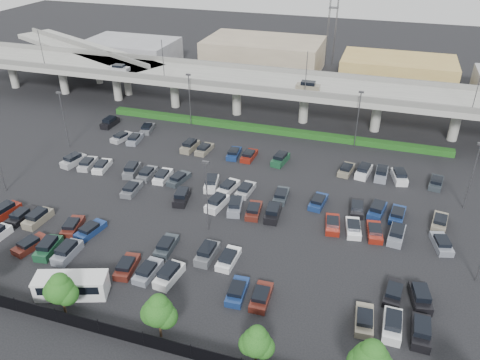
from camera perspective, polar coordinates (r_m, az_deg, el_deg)
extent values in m
plane|color=black|center=(69.27, -1.50, -2.31)|extent=(280.00, 280.00, 0.00)
cube|color=gray|center=(94.17, 4.91, 11.49)|extent=(150.00, 13.00, 1.10)
cube|color=slate|center=(88.07, 3.98, 10.92)|extent=(150.00, 0.50, 1.00)
cube|color=slate|center=(99.67, 5.80, 13.14)|extent=(150.00, 0.50, 1.00)
cylinder|color=gray|center=(126.00, -25.96, 11.58)|extent=(1.80, 1.80, 6.70)
cube|color=slate|center=(125.19, -26.28, 12.93)|extent=(2.60, 9.75, 0.50)
cylinder|color=gray|center=(117.07, -20.76, 11.41)|extent=(1.80, 1.80, 6.70)
cube|color=slate|center=(116.20, -21.05, 12.87)|extent=(2.60, 9.75, 0.50)
cylinder|color=gray|center=(109.21, -14.78, 11.10)|extent=(1.80, 1.80, 6.70)
cube|color=slate|center=(108.28, -15.00, 12.67)|extent=(2.60, 9.75, 0.50)
cylinder|color=gray|center=(102.67, -7.98, 10.60)|extent=(1.80, 1.80, 6.70)
cube|color=slate|center=(101.68, -8.11, 12.27)|extent=(2.60, 9.75, 0.50)
cylinder|color=gray|center=(97.71, -0.40, 9.88)|extent=(1.80, 1.80, 6.70)
cube|color=slate|center=(96.67, -0.41, 11.63)|extent=(2.60, 9.75, 0.50)
cylinder|color=gray|center=(94.58, 7.79, 8.90)|extent=(1.80, 1.80, 6.70)
cube|color=slate|center=(93.50, 7.93, 10.70)|extent=(2.60, 9.75, 0.50)
cylinder|color=gray|center=(93.46, 16.31, 7.68)|extent=(1.80, 1.80, 6.70)
cube|color=slate|center=(92.37, 16.59, 9.48)|extent=(2.60, 9.75, 0.50)
cylinder|color=gray|center=(94.43, 24.78, 6.30)|extent=(1.80, 1.80, 6.70)
cube|color=slate|center=(93.35, 25.19, 8.06)|extent=(2.60, 9.75, 0.50)
cube|color=#A8A9AD|center=(103.82, -14.54, 12.99)|extent=(4.40, 1.82, 0.82)
cube|color=black|center=(103.65, -14.59, 13.32)|extent=(2.30, 1.60, 0.50)
cube|color=gray|center=(89.96, 8.28, 11.12)|extent=(4.40, 1.82, 1.05)
cube|color=black|center=(89.70, 8.32, 11.61)|extent=(2.60, 1.60, 0.65)
cylinder|color=#444448|center=(109.73, -23.04, 14.46)|extent=(0.14, 0.14, 8.00)
cylinder|color=#444448|center=(94.51, -9.36, 14.17)|extent=(0.14, 0.14, 8.00)
cylinder|color=#444448|center=(85.98, 8.06, 12.68)|extent=(0.14, 0.14, 8.00)
cylinder|color=#444448|center=(86.14, 26.93, 9.77)|extent=(0.14, 0.14, 8.00)
cube|color=gray|center=(125.05, -18.47, 14.79)|extent=(50.93, 30.13, 1.10)
cube|color=slate|center=(124.81, -18.54, 15.25)|extent=(47.34, 22.43, 1.00)
cylinder|color=gray|center=(142.43, -22.24, 14.23)|extent=(1.60, 1.60, 6.70)
cylinder|color=gray|center=(132.00, -19.79, 13.55)|extent=(1.60, 1.60, 6.70)
cylinder|color=gray|center=(121.85, -16.93, 12.73)|extent=(1.60, 1.60, 6.70)
cylinder|color=gray|center=(112.08, -13.60, 11.73)|extent=(1.60, 1.60, 6.70)
cube|color=#1B4213|center=(90.23, 3.69, 6.12)|extent=(66.00, 1.60, 1.10)
cube|color=black|center=(49.26, -12.74, -18.18)|extent=(70.00, 0.06, 1.80)
cylinder|color=black|center=(56.23, -25.65, -13.53)|extent=(0.10, 0.10, 2.00)
cylinder|color=black|center=(53.40, -21.50, -15.11)|extent=(0.10, 0.10, 2.00)
cylinder|color=black|center=(50.91, -16.86, -16.76)|extent=(0.10, 0.10, 2.00)
cylinder|color=black|center=(48.80, -11.68, -18.44)|extent=(0.10, 0.10, 2.00)
cylinder|color=black|center=(47.14, -5.97, -20.10)|extent=(0.10, 0.10, 2.00)
cylinder|color=#332316|center=(54.10, -20.65, -14.23)|extent=(0.26, 0.26, 1.96)
sphere|color=#134612|center=(52.54, -21.12, -12.35)|extent=(3.04, 3.04, 3.04)
sphere|color=#134612|center=(52.57, -20.32, -12.93)|extent=(2.39, 2.39, 2.39)
sphere|color=#134612|center=(53.03, -21.63, -12.48)|extent=(2.39, 2.39, 2.39)
sphere|color=#134612|center=(52.03, -21.19, -11.57)|extent=(2.06, 2.06, 2.06)
cylinder|color=#332316|center=(49.37, -9.69, -17.49)|extent=(0.26, 0.26, 1.97)
sphere|color=#134612|center=(47.63, -9.95, -15.52)|extent=(3.07, 3.07, 3.07)
sphere|color=#134612|center=(47.83, -9.04, -16.12)|extent=(2.41, 2.41, 2.41)
sphere|color=#134612|center=(48.04, -10.62, -15.67)|extent=(2.41, 2.41, 2.41)
sphere|color=#134612|center=(47.08, -9.93, -14.69)|extent=(2.08, 2.08, 2.08)
cylinder|color=#332316|center=(46.57, 1.94, -20.93)|extent=(0.26, 0.26, 1.80)
sphere|color=#134612|center=(44.89, 1.99, -19.17)|extent=(2.79, 2.79, 2.79)
sphere|color=#134612|center=(45.23, 2.85, -19.67)|extent=(2.19, 2.19, 2.19)
sphere|color=#134612|center=(45.16, 1.24, -19.33)|extent=(2.19, 2.19, 2.19)
sphere|color=#134612|center=(44.36, 2.10, -18.39)|extent=(1.89, 1.89, 1.89)
sphere|color=#134612|center=(43.42, 15.89, -19.57)|extent=(2.33, 2.33, 2.33)
cube|color=silver|center=(55.93, -19.82, -12.13)|extent=(8.17, 4.95, 2.26)
cube|color=black|center=(55.59, -19.92, -11.71)|extent=(7.18, 4.66, 1.02)
cube|color=silver|center=(55.13, -20.05, -11.15)|extent=(8.31, 5.09, 0.27)
cube|color=#551E16|center=(65.18, -24.19, -7.24)|extent=(2.75, 4.69, 0.82)
cube|color=black|center=(64.72, -24.41, -6.89)|extent=(2.07, 2.60, 0.50)
cube|color=#1B4E2F|center=(63.49, -22.30, -7.73)|extent=(2.45, 4.62, 1.05)
cube|color=black|center=(63.02, -22.44, -7.14)|extent=(1.97, 2.81, 0.65)
cube|color=gray|center=(61.94, -20.29, -8.31)|extent=(1.91, 4.44, 1.05)
cube|color=black|center=(61.46, -20.42, -7.71)|extent=(1.66, 2.63, 0.65)
cube|color=#551E16|center=(57.90, -13.60, -10.26)|extent=(2.38, 4.60, 0.82)
cube|color=black|center=(57.37, -13.77, -9.90)|extent=(1.89, 2.49, 0.50)
cube|color=gray|center=(56.73, -11.15, -10.90)|extent=(2.04, 4.49, 0.82)
cube|color=black|center=(56.19, -11.31, -10.54)|extent=(1.71, 2.38, 0.50)
cube|color=white|center=(55.59, -8.61, -11.46)|extent=(2.32, 4.58, 1.05)
cube|color=black|center=(55.06, -8.67, -10.82)|extent=(1.90, 2.77, 0.65)
cube|color=navy|center=(53.22, -0.32, -13.48)|extent=(2.07, 4.50, 0.82)
cube|color=black|center=(52.65, -0.39, -13.12)|extent=(1.73, 2.39, 0.50)
cube|color=#551E16|center=(52.67, 2.61, -14.09)|extent=(1.93, 4.44, 0.82)
cube|color=black|center=(52.10, 2.57, -13.74)|extent=(1.66, 2.34, 0.50)
cube|color=gray|center=(51.88, 14.90, -16.23)|extent=(2.10, 4.51, 0.82)
cube|color=black|center=(51.30, 14.97, -15.89)|extent=(1.75, 2.40, 0.50)
cube|color=white|center=(51.97, 18.04, -16.57)|extent=(1.87, 4.42, 1.05)
cube|color=black|center=(51.39, 18.19, -15.93)|extent=(1.63, 2.62, 0.65)
cube|color=black|center=(52.28, 21.16, -16.94)|extent=(1.87, 4.42, 1.05)
cube|color=black|center=(51.71, 21.33, -16.31)|extent=(1.63, 2.62, 0.65)
cube|color=maroon|center=(73.16, -26.72, -3.51)|extent=(2.46, 4.62, 1.05)
cube|color=black|center=(72.75, -26.87, -2.97)|extent=(1.97, 2.81, 0.65)
cube|color=black|center=(71.45, -25.08, -4.01)|extent=(1.86, 4.41, 0.82)
cube|color=black|center=(71.01, -25.29, -3.67)|extent=(1.62, 2.31, 0.50)
cube|color=gray|center=(69.69, -23.40, -4.37)|extent=(2.03, 4.48, 1.05)
cube|color=black|center=(69.27, -23.53, -3.81)|extent=(1.73, 2.68, 0.65)
cube|color=#551E16|center=(66.57, -19.71, -5.39)|extent=(2.75, 4.69, 0.82)
cube|color=black|center=(66.10, -19.90, -5.03)|extent=(2.07, 2.60, 0.50)
cube|color=navy|center=(65.09, -17.74, -5.88)|extent=(2.59, 4.66, 0.82)
cube|color=black|center=(64.61, -17.93, -5.52)|extent=(1.99, 2.55, 0.50)
cube|color=#2D343A|center=(60.08, -8.95, -7.98)|extent=(2.05, 4.49, 0.82)
cube|color=black|center=(59.56, -9.08, -7.62)|extent=(1.72, 2.38, 0.50)
cube|color=#5B5D63|center=(58.12, -4.01, -8.99)|extent=(1.94, 4.45, 1.05)
cube|color=black|center=(57.61, -4.04, -8.36)|extent=(1.67, 2.64, 0.65)
cube|color=white|center=(57.43, -1.41, -9.62)|extent=(2.01, 4.48, 0.82)
cube|color=black|center=(56.88, -1.48, -9.26)|extent=(1.70, 2.37, 0.50)
cube|color=black|center=(55.68, 18.20, -13.00)|extent=(2.32, 4.58, 0.82)
cube|color=black|center=(55.12, 18.30, -12.66)|extent=(1.86, 2.47, 0.50)
cube|color=black|center=(55.90, 21.08, -13.29)|extent=(2.61, 4.66, 1.05)
cube|color=black|center=(55.37, 21.24, -12.66)|extent=(2.06, 2.85, 0.65)
cube|color=#5B5D63|center=(72.62, -13.05, -1.12)|extent=(2.07, 4.50, 0.82)
cube|color=black|center=(72.16, -13.18, -0.77)|extent=(1.73, 2.39, 0.50)
cube|color=black|center=(69.08, -7.10, -2.14)|extent=(2.54, 4.65, 1.05)
cube|color=black|center=(68.65, -7.14, -1.56)|extent=(2.02, 2.84, 0.65)
cube|color=white|center=(67.23, -2.81, -2.91)|extent=(2.52, 4.64, 1.05)
cube|color=black|center=(66.79, -2.83, -2.32)|extent=(2.01, 2.83, 0.65)
cube|color=gray|center=(66.45, -0.58, -3.30)|extent=(2.58, 4.66, 1.05)
cube|color=black|center=(66.00, -0.58, -2.71)|extent=(2.04, 2.85, 0.65)
cube|color=#551E16|center=(65.85, 1.70, -3.79)|extent=(2.28, 4.57, 0.82)
cube|color=black|center=(65.34, 1.66, -3.42)|extent=(1.84, 2.46, 0.50)
cube|color=black|center=(65.22, 4.03, -4.10)|extent=(2.08, 4.50, 1.05)
cube|color=black|center=(64.76, 4.05, -3.50)|extent=(1.76, 2.69, 0.65)
cube|color=maroon|center=(64.28, 11.20, -5.38)|extent=(2.42, 4.61, 0.82)
cube|color=black|center=(63.76, 11.23, -5.01)|extent=(1.91, 2.50, 0.50)
cube|color=white|center=(64.18, 13.63, -5.76)|extent=(2.54, 4.64, 0.82)
cube|color=black|center=(63.66, 13.68, -5.40)|extent=(1.97, 2.54, 0.50)
cube|color=maroon|center=(64.20, 16.07, -6.13)|extent=(2.43, 4.62, 0.82)
cube|color=black|center=(63.68, 16.14, -5.78)|extent=(1.92, 2.51, 0.50)
cube|color=gray|center=(64.27, 18.52, -6.41)|extent=(2.31, 4.58, 1.05)
cube|color=black|center=(63.80, 18.64, -5.82)|extent=(1.89, 2.77, 0.65)
cube|color=gray|center=(64.95, 23.34, -7.18)|extent=(2.87, 4.72, 0.82)
cube|color=black|center=(64.44, 23.46, -6.83)|extent=(2.13, 2.63, 0.50)
cube|color=#A8A9AD|center=(83.31, -19.63, 2.17)|extent=(2.62, 4.66, 1.05)
cube|color=black|center=(82.96, -19.73, 2.67)|extent=(2.06, 2.86, 0.65)
cube|color=#A8A9AD|center=(81.82, -18.06, 1.85)|extent=(2.48, 4.63, 0.82)
cube|color=black|center=(81.40, -18.20, 2.18)|extent=(1.94, 2.52, 0.50)
cube|color=white|center=(80.34, -16.44, 1.59)|extent=(2.45, 4.62, 0.82)
cube|color=black|center=(79.91, -16.58, 1.92)|extent=(1.93, 2.51, 0.50)
cube|color=#5B5D63|center=(77.54, -13.04, 1.10)|extent=(2.62, 4.66, 1.05)
cube|color=black|center=(77.15, -13.11, 1.63)|extent=(2.06, 2.86, 0.65)
cube|color=#5B5D63|center=(76.33, -11.24, 0.73)|extent=(1.93, 4.45, 0.82)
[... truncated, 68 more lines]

